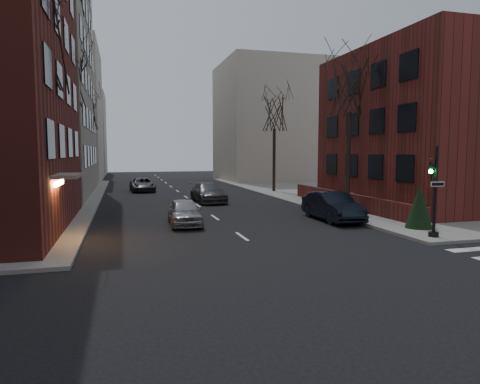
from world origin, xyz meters
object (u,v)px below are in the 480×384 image
object	(u,v)px
car_lane_gray	(208,192)
sandwich_board	(350,200)
tree_right_b	(274,113)
parked_sedan	(332,206)
car_lane_far	(142,185)
streetlamp_near	(73,147)
evergreen_shrub	(419,206)
tree_right_a	(350,87)
tree_left_a	(35,46)
car_lane_silver	(185,212)
tree_left_c	(85,111)
tree_left_b	(68,81)
streetlamp_far	(94,149)
traffic_signal	(434,197)

from	to	relation	value
car_lane_gray	sandwich_board	world-z (taller)	car_lane_gray
tree_right_b	parked_sedan	distance (m)	18.39
parked_sedan	car_lane_far	distance (m)	23.49
streetlamp_near	car_lane_far	bearing A→B (deg)	71.74
evergreen_shrub	tree_right_a	bearing A→B (deg)	90.21
tree_right_b	tree_left_a	bearing A→B (deg)	-134.36
car_lane_gray	sandwich_board	distance (m)	10.87
car_lane_silver	sandwich_board	size ratio (longest dim) A/B	4.09
tree_left_a	tree_left_c	world-z (taller)	tree_left_a
tree_left_a	tree_right_a	xyz separation A→B (m)	(17.60, 4.00, -0.44)
tree_left_a	streetlamp_near	world-z (taller)	tree_left_a
parked_sedan	car_lane_far	world-z (taller)	parked_sedan
tree_left_b	parked_sedan	bearing A→B (deg)	-36.01
tree_left_b	streetlamp_far	xyz separation A→B (m)	(0.60, 16.00, -4.68)
car_lane_far	sandwich_board	xyz separation A→B (m)	(12.99, -17.50, -0.03)
streetlamp_near	car_lane_gray	distance (m)	10.70
tree_left_b	parked_sedan	size ratio (longest dim) A/B	2.18
traffic_signal	tree_left_c	world-z (taller)	tree_left_c
streetlamp_near	traffic_signal	bearing A→B (deg)	-38.87
tree_right_b	tree_right_a	bearing A→B (deg)	-90.00
tree_right_a	sandwich_board	xyz separation A→B (m)	(0.79, 1.03, -7.38)
tree_right_b	car_lane_gray	distance (m)	11.95
tree_left_c	parked_sedan	xyz separation A→B (m)	(15.00, -24.90, -7.21)
car_lane_gray	sandwich_board	xyz separation A→B (m)	(8.44, -6.85, -0.10)
tree_right_a	tree_left_a	bearing A→B (deg)	-167.20
tree_left_b	car_lane_gray	size ratio (longest dim) A/B	2.08
tree_right_a	car_lane_silver	xyz separation A→B (m)	(-10.91, -2.16, -7.33)
traffic_signal	tree_right_b	xyz separation A→B (m)	(0.86, 23.01, 5.68)
car_lane_silver	sandwich_board	xyz separation A→B (m)	(11.70, 3.19, -0.05)
car_lane_far	evergreen_shrub	bearing A→B (deg)	-67.30
sandwich_board	evergreen_shrub	xyz separation A→B (m)	(-0.76, -7.99, 0.58)
tree_right_b	car_lane_far	xyz separation A→B (m)	(-12.21, 4.53, -6.91)
parked_sedan	car_lane_gray	world-z (taller)	parked_sedan
tree_left_c	tree_right_b	xyz separation A→B (m)	(17.60, -8.00, -0.44)
streetlamp_far	car_lane_gray	world-z (taller)	streetlamp_far
streetlamp_far	car_lane_silver	size ratio (longest dim) A/B	1.53
streetlamp_near	car_lane_silver	xyz separation A→B (m)	(6.09, -6.16, -3.54)
tree_left_a	parked_sedan	xyz separation A→B (m)	(15.00, 1.10, -7.65)
streetlamp_near	parked_sedan	size ratio (longest dim) A/B	1.27
parked_sedan	traffic_signal	bearing A→B (deg)	-73.52
streetlamp_far	car_lane_gray	size ratio (longest dim) A/B	1.21
tree_right_a	car_lane_silver	bearing A→B (deg)	-168.83
tree_right_a	tree_right_b	xyz separation A→B (m)	(0.00, 14.00, -0.44)
tree_right_b	sandwich_board	distance (m)	14.73
tree_left_c	streetlamp_far	size ratio (longest dim) A/B	1.55
car_lane_far	parked_sedan	bearing A→B (deg)	-68.80
streetlamp_far	evergreen_shrub	distance (m)	35.46
tree_right_a	evergreen_shrub	distance (m)	9.73
tree_left_c	car_lane_silver	bearing A→B (deg)	-74.53
tree_left_a	tree_left_c	bearing A→B (deg)	90.00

